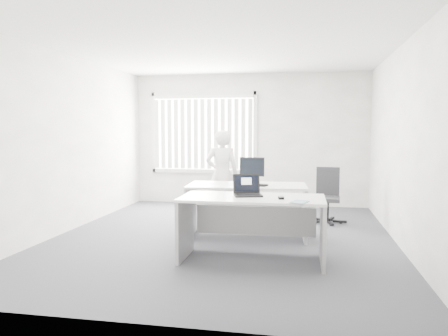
% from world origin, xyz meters
% --- Properties ---
extents(ground, '(6.00, 6.00, 0.00)m').
position_xyz_m(ground, '(0.00, 0.00, 0.00)').
color(ground, '#45454C').
rests_on(ground, ground).
extents(wall_back, '(5.00, 0.02, 2.80)m').
position_xyz_m(wall_back, '(0.00, 3.00, 1.40)').
color(wall_back, white).
rests_on(wall_back, ground).
extents(wall_front, '(5.00, 0.02, 2.80)m').
position_xyz_m(wall_front, '(0.00, -3.00, 1.40)').
color(wall_front, white).
rests_on(wall_front, ground).
extents(wall_left, '(0.02, 6.00, 2.80)m').
position_xyz_m(wall_left, '(-2.50, 0.00, 1.40)').
color(wall_left, white).
rests_on(wall_left, ground).
extents(wall_right, '(0.02, 6.00, 2.80)m').
position_xyz_m(wall_right, '(2.50, 0.00, 1.40)').
color(wall_right, white).
rests_on(wall_right, ground).
extents(ceiling, '(5.00, 6.00, 0.02)m').
position_xyz_m(ceiling, '(0.00, 0.00, 2.80)').
color(ceiling, silver).
rests_on(ceiling, wall_back).
extents(window, '(2.32, 0.06, 1.76)m').
position_xyz_m(window, '(-1.00, 2.96, 1.55)').
color(window, silver).
rests_on(window, wall_back).
extents(blinds, '(2.20, 0.10, 1.50)m').
position_xyz_m(blinds, '(-1.00, 2.90, 1.52)').
color(blinds, white).
rests_on(blinds, wall_back).
extents(desk_near, '(1.76, 0.84, 0.80)m').
position_xyz_m(desk_near, '(0.57, -1.07, 0.57)').
color(desk_near, white).
rests_on(desk_near, ground).
extents(desk_far, '(1.80, 0.94, 0.80)m').
position_xyz_m(desk_far, '(0.35, 0.10, 0.58)').
color(desk_far, white).
rests_on(desk_far, ground).
extents(office_chair, '(0.58, 0.58, 0.96)m').
position_xyz_m(office_chair, '(1.59, 1.40, 0.30)').
color(office_chair, black).
rests_on(office_chair, ground).
extents(person, '(0.64, 0.48, 1.61)m').
position_xyz_m(person, '(-0.28, 1.41, 0.81)').
color(person, silver).
rests_on(person, ground).
extents(laptop, '(0.41, 0.38, 0.26)m').
position_xyz_m(laptop, '(0.52, -1.03, 0.93)').
color(laptop, black).
rests_on(laptop, desk_near).
extents(paper_sheet, '(0.32, 0.27, 0.00)m').
position_xyz_m(paper_sheet, '(0.95, -1.18, 0.80)').
color(paper_sheet, white).
rests_on(paper_sheet, desk_near).
extents(mouse, '(0.08, 0.11, 0.04)m').
position_xyz_m(mouse, '(0.93, -1.19, 0.82)').
color(mouse, '#B4B4B7').
rests_on(mouse, paper_sheet).
extents(booklet, '(0.22, 0.26, 0.01)m').
position_xyz_m(booklet, '(1.15, -1.38, 0.80)').
color(booklet, silver).
rests_on(booklet, desk_near).
extents(keyboard, '(0.50, 0.27, 0.02)m').
position_xyz_m(keyboard, '(0.43, -0.00, 0.81)').
color(keyboard, black).
rests_on(keyboard, desk_far).
extents(monitor, '(0.40, 0.17, 0.39)m').
position_xyz_m(monitor, '(0.39, 0.37, 0.99)').
color(monitor, black).
rests_on(monitor, desk_far).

